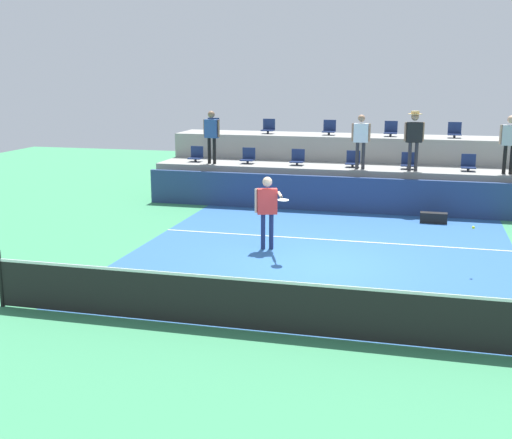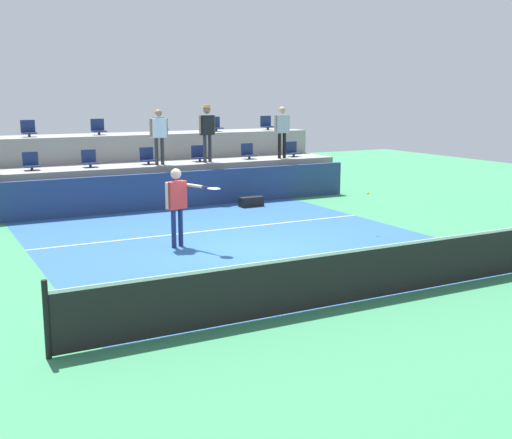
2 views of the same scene
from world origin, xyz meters
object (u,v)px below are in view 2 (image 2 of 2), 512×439
object	(u,v)px
tennis_player	(178,199)
equipment_bag	(251,202)
stadium_chair_upper_far_right	(267,124)
stadium_chair_upper_mid_right	(160,127)
stadium_chair_lower_left	(31,163)
stadium_chair_upper_left	(29,130)
spectator_in_grey	(282,127)
stadium_chair_lower_mid_left	(89,160)
stadium_chair_lower_mid_right	(199,155)
stadium_chair_lower_right	(248,152)
stadium_chair_upper_mid_left	(98,128)
stadium_chair_upper_right	(215,125)
spectator_with_hat	(207,126)
tennis_ball	(368,193)
stadium_chair_lower_far_right	(292,150)
spectator_in_white	(159,131)
stadium_chair_lower_center	(147,157)

from	to	relation	value
tennis_player	equipment_bag	bearing A→B (deg)	45.32
stadium_chair_upper_far_right	equipment_bag	bearing A→B (deg)	-124.74
stadium_chair_upper_mid_right	stadium_chair_lower_left	bearing A→B (deg)	-158.58
stadium_chair_upper_left	stadium_chair_upper_far_right	xyz separation A→B (m)	(8.54, 0.00, 0.00)
spectator_in_grey	tennis_player	bearing A→B (deg)	-136.56
stadium_chair_lower_mid_left	tennis_player	world-z (taller)	tennis_player
stadium_chair_lower_mid_right	stadium_chair_lower_right	world-z (taller)	same
stadium_chair_upper_left	stadium_chair_upper_mid_left	bearing A→B (deg)	0.00
stadium_chair_lower_right	stadium_chair_upper_right	distance (m)	2.03
spectator_with_hat	tennis_ball	size ratio (longest dim) A/B	27.08
stadium_chair_lower_far_right	spectator_in_white	size ratio (longest dim) A/B	0.30
stadium_chair_lower_mid_left	stadium_chair_upper_right	size ratio (longest dim) A/B	1.00
stadium_chair_upper_mid_left	stadium_chair_upper_far_right	xyz separation A→B (m)	(6.34, 0.00, 0.00)
stadium_chair_upper_mid_right	stadium_chair_lower_right	bearing A→B (deg)	-35.74
stadium_chair_lower_far_right	tennis_ball	bearing A→B (deg)	-106.26
spectator_in_white	stadium_chair_upper_far_right	bearing A→B (deg)	23.47
stadium_chair_lower_mid_right	spectator_in_grey	size ratio (longest dim) A/B	0.30
stadium_chair_lower_left	stadium_chair_upper_mid_left	size ratio (longest dim) A/B	1.00
stadium_chair_lower_right	stadium_chair_lower_far_right	distance (m)	1.76
stadium_chair_lower_mid_right	stadium_chair_upper_far_right	world-z (taller)	stadium_chair_upper_far_right
stadium_chair_lower_far_right	spectator_in_grey	size ratio (longest dim) A/B	0.30
stadium_chair_lower_center	spectator_in_white	bearing A→B (deg)	-55.45
stadium_chair_upper_mid_left	tennis_player	xyz separation A→B (m)	(-0.33, -7.92, -1.21)
stadium_chair_upper_mid_left	equipment_bag	distance (m)	5.76
tennis_player	spectator_in_grey	xyz separation A→B (m)	(6.06, 5.74, 1.20)
stadium_chair_lower_left	tennis_ball	xyz separation A→B (m)	(6.83, -6.93, -0.45)
stadium_chair_lower_mid_right	stadium_chair_upper_right	xyz separation A→B (m)	(1.43, 1.80, 0.85)
stadium_chair_lower_mid_right	tennis_player	bearing A→B (deg)	-117.09
spectator_in_white	spectator_with_hat	size ratio (longest dim) A/B	0.93
spectator_in_grey	equipment_bag	world-z (taller)	spectator_in_grey
stadium_chair_upper_far_right	stadium_chair_lower_right	bearing A→B (deg)	-133.71
stadium_chair_upper_right	stadium_chair_lower_center	bearing A→B (deg)	-150.44
stadium_chair_lower_far_right	stadium_chair_upper_far_right	xyz separation A→B (m)	(-0.04, 1.80, 0.85)
stadium_chair_lower_left	tennis_player	xyz separation A→B (m)	(2.13, -6.12, -0.36)
spectator_with_hat	spectator_in_grey	distance (m)	2.78
stadium_chair_lower_mid_left	equipment_bag	size ratio (longest dim) A/B	0.68
stadium_chair_lower_center	spectator_in_white	size ratio (longest dim) A/B	0.30
stadium_chair_lower_right	stadium_chair_lower_far_right	world-z (taller)	same
stadium_chair_lower_mid_left	stadium_chair_lower_mid_right	world-z (taller)	same
spectator_in_white	tennis_ball	world-z (taller)	spectator_in_white
stadium_chair_upper_right	stadium_chair_upper_mid_right	bearing A→B (deg)	180.00
stadium_chair_upper_far_right	tennis_player	xyz separation A→B (m)	(-6.68, -7.92, -1.21)
stadium_chair_lower_far_right	spectator_in_grey	xyz separation A→B (m)	(-0.66, -0.38, 0.85)
stadium_chair_lower_mid_right	spectator_with_hat	size ratio (longest dim) A/B	0.28
stadium_chair_lower_mid_left	stadium_chair_upper_far_right	xyz separation A→B (m)	(7.12, 1.80, 0.85)
stadium_chair_lower_mid_left	stadium_chair_lower_far_right	world-z (taller)	same
equipment_bag	stadium_chair_upper_mid_right	bearing A→B (deg)	111.14
stadium_chair_lower_left	stadium_chair_upper_mid_right	bearing A→B (deg)	21.42
stadium_chair_upper_left	stadium_chair_upper_mid_left	size ratio (longest dim) A/B	1.00
stadium_chair_lower_right	spectator_in_white	distance (m)	3.43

